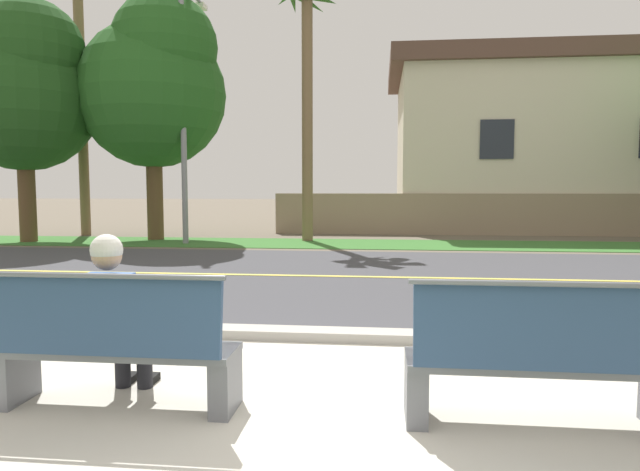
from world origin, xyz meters
name	(u,v)px	position (x,y,z in m)	size (l,w,h in m)	color
ground_plane	(360,265)	(0.00, 8.00, 0.00)	(140.00, 140.00, 0.00)	#665B4C
sidewalk_pavement	(319,417)	(0.00, 0.40, 0.01)	(44.00, 3.60, 0.01)	beige
curb_edge	(340,335)	(0.00, 2.35, 0.06)	(44.00, 0.30, 0.11)	#ADA89E
street_asphalt	(357,277)	(0.00, 6.50, 0.00)	(52.00, 8.00, 0.01)	#424247
road_centre_line	(357,277)	(0.00, 6.50, 0.01)	(48.00, 0.14, 0.01)	#E0CC4C
far_verge_grass	(365,244)	(0.00, 12.34, 0.01)	(48.00, 2.80, 0.02)	#38702D
bench_left	(113,349)	(-1.45, 0.35, 0.45)	(1.72, 0.48, 1.01)	slate
bench_right	(541,363)	(1.45, 0.35, 0.45)	(1.72, 0.48, 1.01)	slate
seated_person_blue	(115,312)	(-1.51, 0.52, 0.68)	(0.52, 0.68, 1.25)	black
streetlamp	(185,94)	(-5.10, 12.13, 4.22)	(0.24, 2.10, 7.41)	gray
shade_tree_far_left	(25,87)	(-9.75, 11.89, 4.46)	(4.16, 4.16, 6.86)	brown
shade_tree_left	(155,83)	(-6.32, 13.01, 4.71)	(4.40, 4.40, 7.25)	brown
palm_tree_tall	(78,10)	(-9.45, 14.39, 7.38)	(2.09, 1.98, 9.24)	brown
palm_tree_short	(307,23)	(-1.75, 13.12, 6.35)	(2.09, 1.98, 7.91)	brown
garden_wall	(466,214)	(3.29, 15.88, 0.70)	(13.00, 0.36, 1.40)	gray
house_across_street	(547,145)	(6.76, 19.08, 3.25)	(12.09, 6.91, 6.42)	beige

